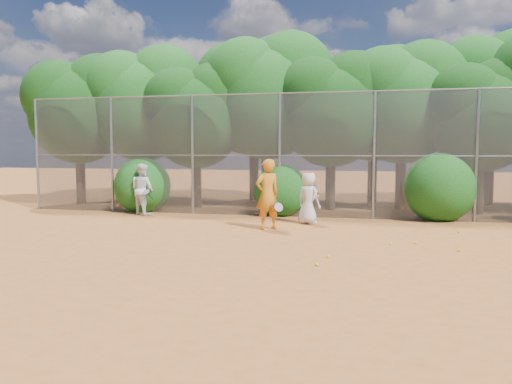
# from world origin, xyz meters

# --- Properties ---
(ground) EXTENTS (80.00, 80.00, 0.00)m
(ground) POSITION_xyz_m (0.00, 0.00, 0.00)
(ground) COLOR #A15724
(ground) RESTS_ON ground
(fence_back) EXTENTS (20.05, 0.09, 4.03)m
(fence_back) POSITION_xyz_m (-0.12, 6.00, 2.05)
(fence_back) COLOR gray
(fence_back) RESTS_ON ground
(tree_0) EXTENTS (4.38, 3.81, 6.00)m
(tree_0) POSITION_xyz_m (-9.44, 8.04, 3.93)
(tree_0) COLOR black
(tree_0) RESTS_ON ground
(tree_1) EXTENTS (4.64, 4.03, 6.35)m
(tree_1) POSITION_xyz_m (-6.94, 8.54, 4.16)
(tree_1) COLOR black
(tree_1) RESTS_ON ground
(tree_2) EXTENTS (3.99, 3.47, 5.47)m
(tree_2) POSITION_xyz_m (-4.45, 7.83, 3.58)
(tree_2) COLOR black
(tree_2) RESTS_ON ground
(tree_3) EXTENTS (4.89, 4.26, 6.70)m
(tree_3) POSITION_xyz_m (-1.94, 8.84, 4.40)
(tree_3) COLOR black
(tree_3) RESTS_ON ground
(tree_4) EXTENTS (4.19, 3.64, 5.73)m
(tree_4) POSITION_xyz_m (0.55, 8.24, 3.76)
(tree_4) COLOR black
(tree_4) RESTS_ON ground
(tree_5) EXTENTS (4.51, 3.92, 6.17)m
(tree_5) POSITION_xyz_m (3.06, 9.04, 4.05)
(tree_5) COLOR black
(tree_5) RESTS_ON ground
(tree_6) EXTENTS (3.86, 3.36, 5.29)m
(tree_6) POSITION_xyz_m (5.55, 8.03, 3.47)
(tree_6) COLOR black
(tree_6) RESTS_ON ground
(tree_9) EXTENTS (4.83, 4.20, 6.62)m
(tree_9) POSITION_xyz_m (-7.94, 10.84, 4.34)
(tree_9) COLOR black
(tree_9) RESTS_ON ground
(tree_10) EXTENTS (5.15, 4.48, 7.06)m
(tree_10) POSITION_xyz_m (-2.93, 11.05, 4.63)
(tree_10) COLOR black
(tree_10) RESTS_ON ground
(tree_11) EXTENTS (4.64, 4.03, 6.35)m
(tree_11) POSITION_xyz_m (2.06, 10.64, 4.16)
(tree_11) COLOR black
(tree_11) RESTS_ON ground
(tree_12) EXTENTS (5.02, 4.37, 6.88)m
(tree_12) POSITION_xyz_m (6.56, 11.24, 4.51)
(tree_12) COLOR black
(tree_12) RESTS_ON ground
(bush_0) EXTENTS (2.00, 2.00, 2.00)m
(bush_0) POSITION_xyz_m (-6.00, 6.30, 1.00)
(bush_0) COLOR #134C14
(bush_0) RESTS_ON ground
(bush_1) EXTENTS (1.80, 1.80, 1.80)m
(bush_1) POSITION_xyz_m (-1.00, 6.30, 0.90)
(bush_1) COLOR #134C14
(bush_1) RESTS_ON ground
(bush_2) EXTENTS (2.20, 2.20, 2.20)m
(bush_2) POSITION_xyz_m (4.00, 6.30, 1.10)
(bush_2) COLOR #134C14
(bush_2) RESTS_ON ground
(player_yellow) EXTENTS (0.94, 0.81, 1.94)m
(player_yellow) POSITION_xyz_m (-0.86, 3.30, 0.97)
(player_yellow) COLOR orange
(player_yellow) RESTS_ON ground
(player_teen) EXTENTS (0.90, 0.82, 1.57)m
(player_teen) POSITION_xyz_m (0.13, 4.52, 0.78)
(player_teen) COLOR silver
(player_teen) RESTS_ON ground
(player_white) EXTENTS (1.03, 0.95, 1.72)m
(player_white) POSITION_xyz_m (-5.58, 5.40, 0.86)
(player_white) COLOR white
(player_white) RESTS_ON ground
(ball_0) EXTENTS (0.07, 0.07, 0.07)m
(ball_0) POSITION_xyz_m (3.78, 1.24, 0.03)
(ball_0) COLOR yellow
(ball_0) RESTS_ON ground
(ball_1) EXTENTS (0.07, 0.07, 0.07)m
(ball_1) POSITION_xyz_m (2.36, 1.70, 0.03)
(ball_1) COLOR yellow
(ball_1) RESTS_ON ground
(ball_2) EXTENTS (0.07, 0.07, 0.07)m
(ball_2) POSITION_xyz_m (0.91, -0.75, 0.03)
(ball_2) COLOR yellow
(ball_2) RESTS_ON ground
(ball_3) EXTENTS (0.07, 0.07, 0.07)m
(ball_3) POSITION_xyz_m (2.94, 1.93, 0.03)
(ball_3) COLOR yellow
(ball_3) RESTS_ON ground
(ball_4) EXTENTS (0.07, 0.07, 0.07)m
(ball_4) POSITION_xyz_m (1.07, -0.01, 0.03)
(ball_4) COLOR yellow
(ball_4) RESTS_ON ground
(ball_5) EXTENTS (0.07, 0.07, 0.07)m
(ball_5) POSITION_xyz_m (4.19, 3.80, 0.03)
(ball_5) COLOR yellow
(ball_5) RESTS_ON ground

